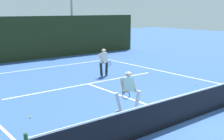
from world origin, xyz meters
name	(u,v)px	position (x,y,z in m)	size (l,w,h in m)	color
ground_plane	(190,120)	(0.00, 0.00, 0.00)	(80.00, 80.00, 0.00)	#2F5393
court_line_baseline_far	(43,68)	(0.00, 11.83, 0.00)	(10.88, 0.10, 0.01)	white
court_line_service	(88,84)	(0.00, 6.44, 0.00)	(8.87, 0.10, 0.01)	white
court_line_centre	(129,98)	(0.00, 3.20, 0.00)	(0.10, 6.40, 0.01)	white
tennis_net	(190,106)	(0.00, 0.00, 0.52)	(11.92, 0.09, 1.12)	#1E4723
player_near	(128,90)	(-1.13, 2.00, 0.85)	(1.12, 0.81, 1.55)	silver
player_far	(104,61)	(1.71, 7.33, 0.89)	(0.76, 0.88, 1.61)	black
tennis_ball	(196,84)	(4.29, 2.84, 0.03)	(0.07, 0.07, 0.07)	#D1E033
tennis_ball_extra	(30,117)	(-4.33, 3.64, 0.03)	(0.07, 0.07, 0.07)	#D1E033
back_fence_windscreen	(22,39)	(0.00, 15.34, 1.67)	(21.75, 0.12, 3.33)	black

